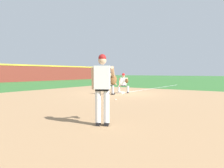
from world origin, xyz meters
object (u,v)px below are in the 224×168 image
at_px(first_baseman, 124,82).
at_px(baserunner, 110,82).
at_px(pitcher, 103,85).
at_px(baseball, 116,100).
at_px(first_base_bag, 121,93).

relative_size(first_baseman, baserunner, 0.92).
xyz_separation_m(pitcher, baserunner, (6.63, 4.39, -0.27)).
xyz_separation_m(baseball, first_baseman, (3.47, 1.66, 0.69)).
relative_size(first_base_bag, first_baseman, 0.28).
bearing_deg(first_baseman, baserunner, 171.62).
distance_m(pitcher, baserunner, 7.96).
xyz_separation_m(first_base_bag, baserunner, (-1.09, 0.09, 0.75)).
relative_size(first_base_bag, baserunner, 0.26).
distance_m(first_base_bag, baseball, 3.72).
distance_m(first_baseman, baserunner, 1.30).
bearing_deg(baseball, first_baseman, 25.51).
height_order(baseball, first_baseman, first_baseman).
height_order(first_baseman, baserunner, baserunner).
bearing_deg(baseball, baserunner, 40.10).
xyz_separation_m(first_base_bag, baseball, (-3.28, -1.75, -0.01)).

